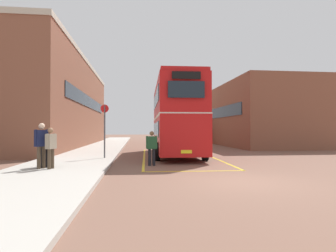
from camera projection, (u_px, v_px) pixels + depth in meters
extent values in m
plane|color=brown|center=(176.00, 149.00, 23.33)|extent=(135.60, 135.60, 0.00)
cube|color=#B2ADA3|center=(101.00, 147.00, 24.98)|extent=(4.00, 57.60, 0.14)
cube|color=brown|center=(57.00, 106.00, 27.74)|extent=(6.24, 25.51, 8.08)
cube|color=#232D38|center=(90.00, 102.00, 28.11)|extent=(0.06, 19.38, 1.10)
cube|color=#BCB29E|center=(58.00, 64.00, 27.80)|extent=(6.36, 25.63, 0.36)
cube|color=brown|center=(263.00, 115.00, 29.03)|extent=(8.67, 14.02, 6.34)
cube|color=#232D38|center=(222.00, 112.00, 28.54)|extent=(0.06, 10.65, 1.10)
cylinder|color=black|center=(154.00, 145.00, 20.95)|extent=(0.31, 1.01, 1.00)
cylinder|color=black|center=(188.00, 145.00, 21.16)|extent=(0.31, 1.01, 1.00)
cylinder|color=black|center=(157.00, 152.00, 14.91)|extent=(0.31, 1.01, 1.00)
cylinder|color=black|center=(205.00, 151.00, 15.11)|extent=(0.31, 1.01, 1.00)
cube|color=#B71414|center=(175.00, 134.00, 18.04)|extent=(2.86, 9.87, 2.10)
cube|color=#B71414|center=(175.00, 102.00, 18.07)|extent=(2.85, 9.67, 2.10)
cube|color=#B71414|center=(175.00, 84.00, 18.08)|extent=(2.75, 9.57, 0.20)
cube|color=silver|center=(175.00, 118.00, 18.06)|extent=(2.89, 9.77, 0.14)
cube|color=#19232D|center=(156.00, 129.00, 17.95)|extent=(0.31, 8.02, 0.84)
cube|color=#19232D|center=(156.00, 100.00, 17.97)|extent=(0.31, 8.02, 0.84)
cube|color=#19232D|center=(195.00, 129.00, 18.15)|extent=(0.31, 8.02, 0.84)
cube|color=#19232D|center=(195.00, 100.00, 18.17)|extent=(0.31, 8.02, 0.84)
cube|color=#19232D|center=(186.00, 89.00, 13.17)|extent=(1.77, 0.10, 0.80)
cube|color=black|center=(186.00, 75.00, 13.18)|extent=(1.39, 0.09, 0.36)
cube|color=#19232D|center=(169.00, 128.00, 22.94)|extent=(2.02, 0.11, 1.00)
cube|color=yellow|center=(186.00, 152.00, 13.14)|extent=(0.52, 0.05, 0.16)
cylinder|color=black|center=(176.00, 138.00, 40.39)|extent=(0.38, 0.95, 0.92)
cylinder|color=black|center=(193.00, 138.00, 40.32)|extent=(0.38, 0.95, 0.92)
cylinder|color=black|center=(176.00, 139.00, 34.42)|extent=(0.38, 0.95, 0.92)
cylinder|color=black|center=(197.00, 139.00, 34.36)|extent=(0.38, 0.95, 0.92)
cube|color=#B71414|center=(185.00, 130.00, 37.39)|extent=(3.84, 10.19, 2.60)
cube|color=silver|center=(185.00, 120.00, 37.40)|extent=(3.64, 9.78, 0.12)
cube|color=#19232D|center=(176.00, 127.00, 37.42)|extent=(1.13, 7.88, 0.96)
cube|color=#19232D|center=(195.00, 127.00, 37.36)|extent=(1.13, 7.88, 0.96)
cube|color=#19232D|center=(184.00, 128.00, 42.38)|extent=(1.98, 0.32, 1.10)
cylinder|color=black|center=(154.00, 157.00, 12.95)|extent=(0.14, 0.14, 0.78)
cylinder|color=black|center=(150.00, 157.00, 12.88)|extent=(0.14, 0.14, 0.78)
cube|color=#1E4728|center=(152.00, 143.00, 12.93)|extent=(0.49, 0.32, 0.59)
cylinder|color=#1E4728|center=(156.00, 142.00, 13.00)|extent=(0.09, 0.09, 0.56)
cylinder|color=#1E4728|center=(147.00, 142.00, 12.85)|extent=(0.09, 0.09, 0.56)
sphere|color=brown|center=(152.00, 133.00, 12.91)|extent=(0.21, 0.21, 0.21)
cylinder|color=#473828|center=(44.00, 157.00, 11.08)|extent=(0.14, 0.14, 0.88)
cylinder|color=#473828|center=(39.00, 158.00, 10.87)|extent=(0.14, 0.14, 0.88)
cube|color=#141938|center=(41.00, 138.00, 10.98)|extent=(0.45, 0.55, 0.66)
cylinder|color=#141938|center=(47.00, 137.00, 11.21)|extent=(0.09, 0.09, 0.62)
cylinder|color=#141938|center=(36.00, 137.00, 10.75)|extent=(0.09, 0.09, 0.62)
sphere|color=beige|center=(42.00, 126.00, 10.98)|extent=(0.24, 0.24, 0.24)
cylinder|color=#473828|center=(49.00, 159.00, 10.80)|extent=(0.14, 0.14, 0.79)
cylinder|color=#473828|center=(52.00, 159.00, 11.01)|extent=(0.14, 0.14, 0.79)
cube|color=gray|center=(51.00, 141.00, 10.91)|extent=(0.34, 0.50, 0.59)
cylinder|color=gray|center=(47.00, 141.00, 10.69)|extent=(0.09, 0.09, 0.56)
cylinder|color=gray|center=(54.00, 140.00, 11.14)|extent=(0.09, 0.09, 0.56)
sphere|color=#8C6647|center=(51.00, 130.00, 10.92)|extent=(0.21, 0.21, 0.21)
cylinder|color=black|center=(45.00, 156.00, 11.41)|extent=(0.52, 0.52, 0.88)
cylinder|color=olive|center=(45.00, 145.00, 11.41)|extent=(0.55, 0.55, 0.04)
cylinder|color=#4C4C51|center=(105.00, 132.00, 15.09)|extent=(0.08, 0.08, 2.87)
cylinder|color=red|center=(105.00, 109.00, 15.11)|extent=(0.43, 0.15, 0.44)
cube|color=gold|center=(144.00, 157.00, 16.89)|extent=(0.53, 11.78, 0.01)
cube|color=gold|center=(211.00, 156.00, 17.22)|extent=(0.53, 11.78, 0.01)
cube|color=gold|center=(194.00, 171.00, 11.18)|extent=(4.25, 0.27, 0.01)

